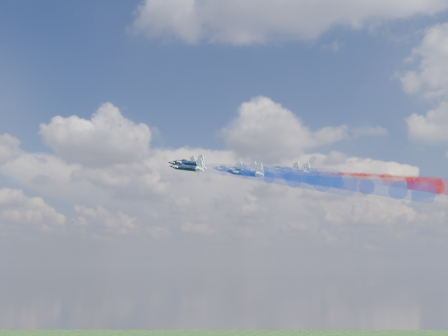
% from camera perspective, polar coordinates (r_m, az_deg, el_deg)
% --- Properties ---
extents(jet_lead, '(15.42, 14.19, 6.39)m').
position_cam_1_polar(jet_lead, '(154.63, -4.32, 0.45)').
color(jet_lead, black).
extents(trail_lead, '(36.39, 19.92, 11.67)m').
position_cam_1_polar(trail_lead, '(137.75, 2.60, -0.26)').
color(trail_lead, white).
extents(jet_inner_left, '(15.42, 14.19, 6.39)m').
position_cam_1_polar(jet_inner_left, '(141.80, -3.58, 0.49)').
color(jet_inner_left, black).
extents(trail_inner_left, '(36.39, 19.92, 11.67)m').
position_cam_1_polar(trail_inner_left, '(125.27, 4.14, -0.28)').
color(trail_inner_left, blue).
extents(jet_inner_right, '(15.42, 14.19, 6.39)m').
position_cam_1_polar(jet_inner_right, '(154.29, 0.42, -0.16)').
color(jet_inner_right, black).
extents(trail_inner_right, '(36.39, 19.92, 11.67)m').
position_cam_1_polar(trail_inner_right, '(139.03, 7.87, -0.94)').
color(trail_inner_right, red).
extents(jet_outer_left, '(15.42, 14.19, 6.39)m').
position_cam_1_polar(jet_outer_left, '(129.61, -3.84, -0.00)').
color(jet_outer_left, black).
extents(trail_outer_left, '(36.39, 19.92, 11.67)m').
position_cam_1_polar(trail_outer_left, '(113.13, 4.67, -0.93)').
color(trail_outer_left, blue).
extents(jet_center_third, '(15.42, 14.19, 6.39)m').
position_cam_1_polar(jet_center_third, '(140.89, 1.76, -0.27)').
color(jet_center_third, black).
extents(trail_center_third, '(36.39, 19.92, 11.67)m').
position_cam_1_polar(trail_center_third, '(126.24, 10.14, -1.13)').
color(trail_center_third, white).
extents(jet_outer_right, '(15.42, 14.19, 6.39)m').
position_cam_1_polar(jet_outer_right, '(155.22, 6.25, -0.21)').
color(jet_outer_right, black).
extents(trail_outer_right, '(36.39, 19.92, 11.67)m').
position_cam_1_polar(trail_outer_right, '(142.06, 14.18, -0.98)').
color(trail_outer_right, red).
extents(jet_rear_left, '(15.42, 14.19, 6.39)m').
position_cam_1_polar(jet_rear_left, '(127.15, 2.23, -0.53)').
color(jet_rear_left, black).
extents(trail_rear_left, '(36.39, 19.92, 11.67)m').
position_cam_1_polar(trail_rear_left, '(112.85, 11.68, -1.53)').
color(trail_rear_left, blue).
extents(jet_rear_right, '(15.42, 14.19, 6.39)m').
position_cam_1_polar(jet_rear_right, '(142.50, 7.17, -0.38)').
color(jet_rear_right, black).
extents(trail_rear_right, '(36.39, 19.92, 11.67)m').
position_cam_1_polar(trail_rear_right, '(129.83, 15.95, -1.22)').
color(trail_rear_right, red).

